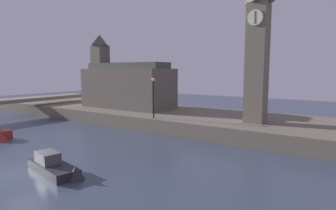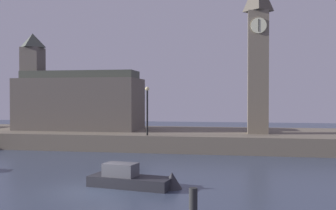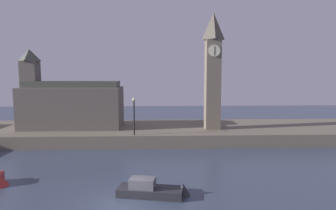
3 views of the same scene
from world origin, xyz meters
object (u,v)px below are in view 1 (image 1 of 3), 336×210
object	(u,v)px
clock_tower	(258,44)
streetlamp	(154,93)
parliament_hall	(125,85)
boat_barge_dark	(58,168)

from	to	relation	value
clock_tower	streetlamp	bearing A→B (deg)	-159.37
parliament_hall	boat_barge_dark	xyz separation A→B (m)	(11.65, -18.78, -4.19)
parliament_hall	streetlamp	distance (m)	10.36
clock_tower	streetlamp	size ratio (longest dim) A/B	3.42
parliament_hall	streetlamp	xyz separation A→B (m)	(8.91, -5.27, -0.46)
streetlamp	boat_barge_dark	xyz separation A→B (m)	(2.74, -13.51, -3.73)
streetlamp	boat_barge_dark	distance (m)	14.28
clock_tower	boat_barge_dark	world-z (taller)	clock_tower
parliament_hall	streetlamp	size ratio (longest dim) A/B	2.97
clock_tower	streetlamp	distance (m)	11.45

